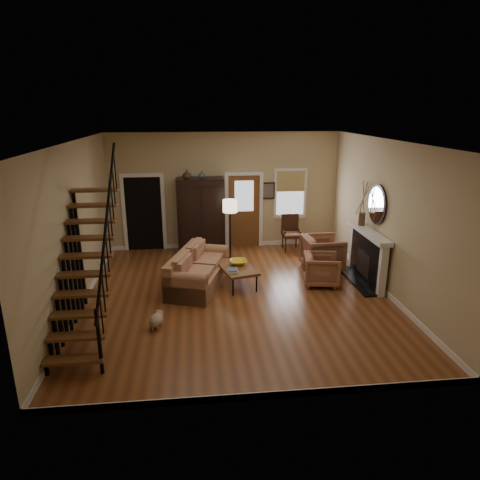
{
  "coord_description": "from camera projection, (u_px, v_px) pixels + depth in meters",
  "views": [
    {
      "loc": [
        -0.87,
        -8.51,
        3.93
      ],
      "look_at": [
        0.1,
        0.4,
        1.15
      ],
      "focal_mm": 32.0,
      "sensor_mm": 36.0,
      "label": 1
    }
  ],
  "objects": [
    {
      "name": "staircase",
      "position": [
        84.0,
        249.0,
        7.34
      ],
      "size": [
        0.94,
        2.8,
        3.2
      ],
      "primitive_type": null,
      "color": "brown",
      "rests_on": "ground"
    },
    {
      "name": "armchair_right",
      "position": [
        323.0,
        253.0,
        10.74
      ],
      "size": [
        0.99,
        0.96,
        0.87
      ],
      "primitive_type": "imported",
      "rotation": [
        0.0,
        0.0,
        1.61
      ],
      "color": "brown",
      "rests_on": "ground"
    },
    {
      "name": "books",
      "position": [
        233.0,
        270.0,
        9.46
      ],
      "size": [
        0.22,
        0.3,
        0.06
      ],
      "primitive_type": null,
      "color": "beige",
      "rests_on": "coffee_table"
    },
    {
      "name": "side_chair",
      "position": [
        291.0,
        233.0,
        12.17
      ],
      "size": [
        0.54,
        0.54,
        1.02
      ],
      "primitive_type": null,
      "color": "#331B10",
      "rests_on": "ground"
    },
    {
      "name": "sofa",
      "position": [
        198.0,
        270.0,
        9.73
      ],
      "size": [
        1.53,
        2.34,
        0.81
      ],
      "primitive_type": null,
      "rotation": [
        0.0,
        0.0,
        -0.3
      ],
      "color": "#A56F4B",
      "rests_on": "ground"
    },
    {
      "name": "room",
      "position": [
        213.0,
        211.0,
        10.52
      ],
      "size": [
        7.0,
        7.33,
        3.3
      ],
      "color": "brown",
      "rests_on": "ground"
    },
    {
      "name": "armoire",
      "position": [
        201.0,
        215.0,
        11.94
      ],
      "size": [
        1.3,
        0.6,
        2.1
      ],
      "primitive_type": null,
      "color": "black",
      "rests_on": "ground"
    },
    {
      "name": "vase_a",
      "position": [
        187.0,
        174.0,
        11.46
      ],
      "size": [
        0.24,
        0.24,
        0.25
      ],
      "primitive_type": "imported",
      "color": "#4C2619",
      "rests_on": "armoire"
    },
    {
      "name": "armchair_left",
      "position": [
        321.0,
        270.0,
        9.85
      ],
      "size": [
        0.92,
        0.9,
        0.72
      ],
      "primitive_type": "imported",
      "rotation": [
        0.0,
        0.0,
        1.39
      ],
      "color": "brown",
      "rests_on": "ground"
    },
    {
      "name": "floor_lamp",
      "position": [
        230.0,
        231.0,
        11.23
      ],
      "size": [
        0.48,
        0.48,
        1.66
      ],
      "primitive_type": null,
      "rotation": [
        0.0,
        0.0,
        -0.32
      ],
      "color": "black",
      "rests_on": "ground"
    },
    {
      "name": "dog",
      "position": [
        156.0,
        321.0,
        7.92
      ],
      "size": [
        0.32,
        0.45,
        0.3
      ],
      "primitive_type": null,
      "rotation": [
        0.0,
        0.0,
        -0.22
      ],
      "color": "tan",
      "rests_on": "ground"
    },
    {
      "name": "bowl",
      "position": [
        238.0,
        262.0,
        9.9
      ],
      "size": [
        0.41,
        0.41,
        0.1
      ],
      "primitive_type": "imported",
      "color": "yellow",
      "rests_on": "coffee_table"
    },
    {
      "name": "fireplace",
      "position": [
        369.0,
        251.0,
        9.91
      ],
      "size": [
        0.33,
        1.95,
        2.3
      ],
      "color": "black",
      "rests_on": "ground"
    },
    {
      "name": "vase_b",
      "position": [
        202.0,
        175.0,
        11.51
      ],
      "size": [
        0.2,
        0.2,
        0.21
      ],
      "primitive_type": "imported",
      "color": "#334C60",
      "rests_on": "armoire"
    },
    {
      "name": "coffee_table",
      "position": [
        237.0,
        276.0,
        9.84
      ],
      "size": [
        0.96,
        1.32,
        0.46
      ],
      "primitive_type": null,
      "rotation": [
        0.0,
        0.0,
        0.25
      ],
      "color": "brown",
      "rests_on": "ground"
    }
  ]
}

